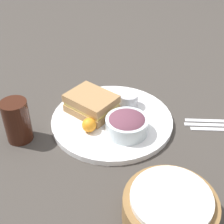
# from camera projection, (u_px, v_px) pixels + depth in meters

# --- Properties ---
(ground_plane) EXTENTS (4.00, 4.00, 0.00)m
(ground_plane) POSITION_uv_depth(u_px,v_px,m) (112.00, 122.00, 0.85)
(ground_plane) COLOR #3D3833
(plate) EXTENTS (0.33, 0.33, 0.02)m
(plate) POSITION_uv_depth(u_px,v_px,m) (112.00, 120.00, 0.85)
(plate) COLOR white
(plate) RESTS_ON ground_plane
(sandwich) EXTENTS (0.16, 0.14, 0.05)m
(sandwich) POSITION_uv_depth(u_px,v_px,m) (91.00, 104.00, 0.85)
(sandwich) COLOR #A37A4C
(sandwich) RESTS_ON plate
(salad_bowl) EXTENTS (0.11, 0.11, 0.05)m
(salad_bowl) POSITION_uv_depth(u_px,v_px,m) (127.00, 124.00, 0.78)
(salad_bowl) COLOR silver
(salad_bowl) RESTS_ON plate
(dressing_cup) EXTENTS (0.06, 0.06, 0.04)m
(dressing_cup) POSITION_uv_depth(u_px,v_px,m) (128.00, 100.00, 0.88)
(dressing_cup) COLOR #B7B7BC
(dressing_cup) RESTS_ON plate
(orange_wedge) EXTENTS (0.04, 0.04, 0.04)m
(orange_wedge) POSITION_uv_depth(u_px,v_px,m) (89.00, 125.00, 0.79)
(orange_wedge) COLOR orange
(orange_wedge) RESTS_ON plate
(drink_glass) EXTENTS (0.07, 0.07, 0.11)m
(drink_glass) POSITION_uv_depth(u_px,v_px,m) (17.00, 121.00, 0.77)
(drink_glass) COLOR #38190F
(drink_glass) RESTS_ON ground_plane
(bread_basket) EXTENTS (0.18, 0.18, 0.07)m
(bread_basket) POSITION_uv_depth(u_px,v_px,m) (170.00, 208.00, 0.59)
(bread_basket) COLOR olive
(bread_basket) RESTS_ON ground_plane
(fork) EXTENTS (0.18, 0.05, 0.01)m
(fork) POSITION_uv_depth(u_px,v_px,m) (219.00, 121.00, 0.86)
(fork) COLOR silver
(fork) RESTS_ON ground_plane
(knife) EXTENTS (0.19, 0.05, 0.01)m
(knife) POSITION_uv_depth(u_px,v_px,m) (221.00, 125.00, 0.84)
(knife) COLOR silver
(knife) RESTS_ON ground_plane
(spoon) EXTENTS (0.17, 0.05, 0.01)m
(spoon) POSITION_uv_depth(u_px,v_px,m) (222.00, 129.00, 0.83)
(spoon) COLOR silver
(spoon) RESTS_ON ground_plane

